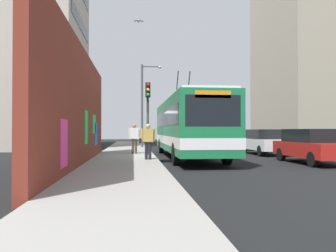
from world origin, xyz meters
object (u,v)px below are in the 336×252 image
at_px(city_bus, 187,125).
at_px(pedestrian_at_curb, 148,139).
at_px(pedestrian_midblock, 134,136).
at_px(parked_car_white, 263,141).
at_px(parked_car_red, 312,145).
at_px(street_lamp, 144,100).
at_px(parked_car_champagne, 236,139).
at_px(traffic_light, 148,106).
at_px(parked_car_navy, 218,138).

distance_m(city_bus, pedestrian_at_curb, 3.46).
bearing_deg(pedestrian_midblock, city_bus, -118.60).
bearing_deg(parked_car_white, parked_car_red, -180.00).
relative_size(parked_car_red, pedestrian_midblock, 2.53).
xyz_separation_m(parked_car_red, parked_car_white, (5.70, 0.00, -0.00)).
relative_size(pedestrian_midblock, pedestrian_at_curb, 1.05).
distance_m(city_bus, street_lamp, 9.83).
bearing_deg(city_bus, parked_car_champagne, -34.03).
height_order(parked_car_red, pedestrian_at_curb, pedestrian_at_curb).
bearing_deg(pedestrian_midblock, pedestrian_at_curb, -171.44).
bearing_deg(parked_car_red, traffic_light, 59.08).
bearing_deg(city_bus, parked_car_red, -125.07).
height_order(parked_car_white, parked_car_navy, same).
relative_size(parked_car_champagne, pedestrian_at_curb, 2.52).
xyz_separation_m(pedestrian_midblock, pedestrian_at_curb, (-4.09, -0.62, -0.06)).
height_order(parked_car_navy, pedestrian_midblock, pedestrian_midblock).
height_order(parked_car_red, traffic_light, traffic_light).
bearing_deg(parked_car_navy, pedestrian_midblock, 145.11).
xyz_separation_m(city_bus, parked_car_navy, (13.21, -5.20, -0.97)).
distance_m(parked_car_white, parked_car_champagne, 5.65).
distance_m(parked_car_navy, pedestrian_at_curb, 17.41).
height_order(traffic_light, street_lamp, street_lamp).
distance_m(city_bus, pedestrian_midblock, 3.37).
height_order(parked_car_red, parked_car_champagne, same).
bearing_deg(pedestrian_at_curb, parked_car_navy, -25.49).
height_order(pedestrian_at_curb, traffic_light, traffic_light).
xyz_separation_m(parked_car_champagne, parked_car_navy, (5.51, 0.00, -0.00)).
distance_m(parked_car_champagne, pedestrian_midblock, 10.16).
relative_size(parked_car_white, parked_car_champagne, 1.07).
bearing_deg(parked_car_white, city_bus, 111.55).
bearing_deg(traffic_light, city_bus, -109.26).
height_order(city_bus, street_lamp, street_lamp).
height_order(parked_car_white, pedestrian_midblock, pedestrian_midblock).
distance_m(pedestrian_at_curb, traffic_light, 3.72).
height_order(city_bus, pedestrian_at_curb, city_bus).
relative_size(parked_car_red, pedestrian_at_curb, 2.65).
xyz_separation_m(pedestrian_midblock, traffic_light, (-0.83, -0.76, 1.73)).
bearing_deg(parked_car_red, pedestrian_at_curb, 81.29).
height_order(city_bus, parked_car_navy, city_bus).
xyz_separation_m(parked_car_navy, pedestrian_at_curb, (-15.71, 7.49, 0.30)).
xyz_separation_m(city_bus, pedestrian_at_curb, (-2.50, 2.29, -0.67)).
bearing_deg(parked_car_white, parked_car_navy, 0.00).
bearing_deg(parked_car_champagne, pedestrian_at_curb, 143.71).
xyz_separation_m(city_bus, parked_car_white, (2.05, -5.20, -0.97)).
bearing_deg(parked_car_champagne, city_bus, 145.97).
bearing_deg(parked_car_navy, pedestrian_at_curb, 154.51).
bearing_deg(parked_car_champagne, pedestrian_midblock, 127.03).
bearing_deg(parked_car_navy, parked_car_champagne, -180.00).
height_order(parked_car_navy, pedestrian_at_curb, pedestrian_at_curb).
distance_m(city_bus, parked_car_white, 5.67).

